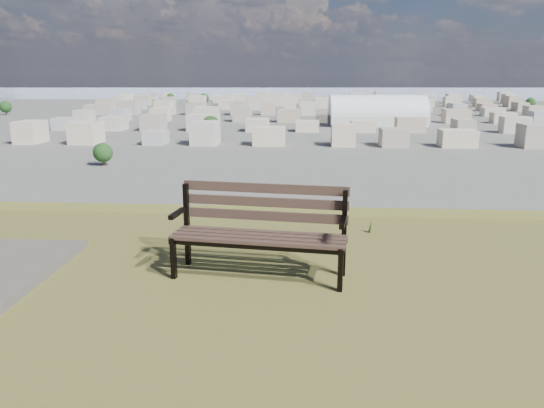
{
  "coord_description": "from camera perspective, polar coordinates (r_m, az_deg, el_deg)",
  "views": [
    {
      "loc": [
        1.54,
        -3.71,
        27.09
      ],
      "look_at": [
        1.04,
        3.49,
        25.3
      ],
      "focal_mm": 35.0,
      "sensor_mm": 36.0,
      "label": 1
    }
  ],
  "objects": [
    {
      "name": "far_hills",
      "position": [
        1408.03,
        1.49,
        13.85
      ],
      "size": [
        2050.0,
        340.0,
        60.0
      ],
      "color": "#939DB7",
      "rests_on": "ground"
    },
    {
      "name": "arena",
      "position": [
        288.25,
        11.2,
        9.26
      ],
      "size": [
        51.09,
        24.0,
        21.08
      ],
      "rotation": [
        0.0,
        0.0,
        0.06
      ],
      "color": "silver",
      "rests_on": "ground"
    },
    {
      "name": "city_trees",
      "position": [
        324.68,
        -0.98,
        9.99
      ],
      "size": [
        406.52,
        387.2,
        9.98
      ],
      "color": "#36291B",
      "rests_on": "ground"
    },
    {
      "name": "bay_water",
      "position": [
        904.12,
        3.97,
        12.17
      ],
      "size": [
        2400.0,
        700.0,
        0.12
      ],
      "primitive_type": "cube",
      "color": "#97A8C1",
      "rests_on": "ground"
    },
    {
      "name": "city_blocks",
      "position": [
        398.86,
        3.82,
        10.5
      ],
      "size": [
        395.0,
        361.0,
        7.0
      ],
      "color": "beige",
      "rests_on": "ground"
    },
    {
      "name": "park_bench",
      "position": [
        5.55,
        -1.22,
        -2.37
      ],
      "size": [
        1.86,
        0.8,
        0.94
      ],
      "rotation": [
        0.0,
        0.0,
        -0.13
      ],
      "color": "#433126",
      "rests_on": "hilltop_mesa"
    },
    {
      "name": "grass_tufts",
      "position": [
        4.18,
        -21.02,
        -15.31
      ],
      "size": [
        12.49,
        7.38,
        0.28
      ],
      "color": "brown",
      "rests_on": "hilltop_mesa"
    }
  ]
}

